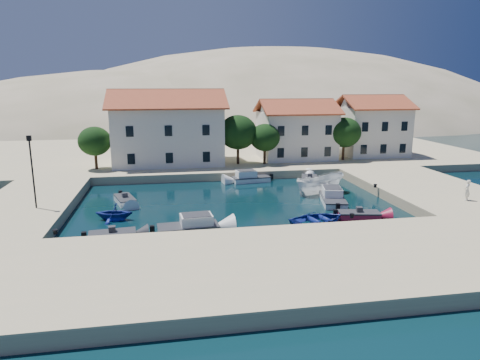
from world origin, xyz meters
name	(u,v)px	position (x,y,z in m)	size (l,w,h in m)	color
ground	(255,239)	(0.00, 0.00, 0.00)	(400.00, 400.00, 0.00)	black
quay_south	(276,266)	(0.00, -6.00, 0.50)	(52.00, 12.00, 1.00)	#CDBA8C
quay_east	(426,190)	(20.50, 10.00, 0.50)	(11.00, 20.00, 1.00)	#CDBA8C
quay_west	(26,208)	(-19.00, 10.00, 0.50)	(8.00, 20.00, 1.00)	#CDBA8C
quay_north	(219,153)	(2.00, 38.00, 0.50)	(80.00, 36.00, 1.00)	#CDBA8C
hills	(241,179)	(20.64, 123.62, -23.40)	(254.00, 176.00, 99.00)	gray
building_left	(168,126)	(-6.00, 28.00, 5.94)	(14.70, 9.45, 9.70)	silver
building_mid	(296,128)	(12.00, 29.00, 5.22)	(10.50, 8.40, 8.30)	silver
building_right	(372,125)	(24.00, 30.00, 5.47)	(9.45, 8.40, 8.80)	silver
trees	(249,135)	(4.51, 25.46, 4.84)	(37.30, 5.30, 6.45)	#382314
lamppost	(32,165)	(-17.50, 8.00, 4.75)	(0.35, 0.25, 6.22)	black
bollards	(278,208)	(2.80, 3.87, 1.15)	(29.36, 9.56, 0.30)	black
motorboat_grey_sw	(113,236)	(-10.54, 1.73, 0.30)	(3.55, 1.87, 1.25)	#313236
cabin_cruiser_south	(188,227)	(-4.87, 2.32, 0.48)	(4.87, 2.38, 1.60)	white
rowboat_south	(318,223)	(5.92, 2.74, 0.00)	(3.49, 4.89, 1.01)	navy
motorboat_red_se	(359,215)	(9.85, 3.35, 0.30)	(3.71, 2.19, 1.25)	maroon
cabin_cruiser_east	(333,198)	(9.53, 8.49, 0.48)	(3.23, 5.52, 1.60)	white
boat_east	(320,194)	(9.54, 12.13, 0.00)	(2.22, 5.91, 2.28)	white
motorboat_white_ne	(310,180)	(10.26, 17.47, 0.29)	(2.85, 4.25, 1.25)	white
rowboat_west	(115,220)	(-10.94, 6.63, 0.00)	(2.70, 3.12, 1.65)	navy
motorboat_white_west	(125,200)	(-10.50, 11.90, 0.30)	(2.49, 3.77, 1.25)	white
cabin_cruiser_north	(251,178)	(3.47, 19.00, 0.48)	(4.61, 2.39, 1.60)	white
pedestrian	(467,190)	(20.47, 3.88, 1.96)	(0.70, 0.46, 1.91)	silver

